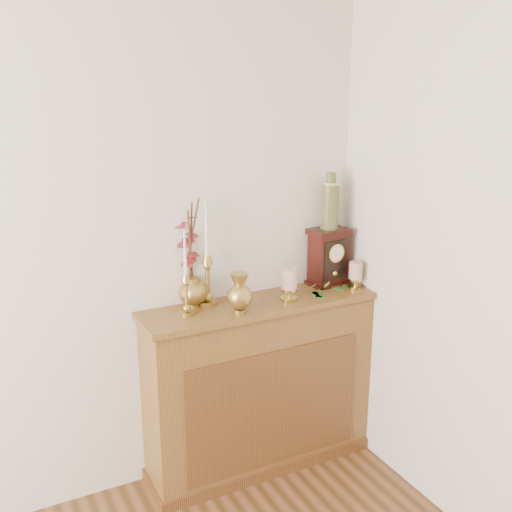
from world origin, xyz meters
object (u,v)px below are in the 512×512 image
candlestick_center (207,272)px  mantel_clock (328,257)px  candlestick_left (186,288)px  ginger_jar (189,256)px  bud_vase (239,294)px  ceramic_vase (330,204)px

candlestick_center → mantel_clock: (0.70, -0.00, -0.02)m
candlestick_left → ginger_jar: 0.19m
candlestick_left → bud_vase: candlestick_left is taller
candlestick_center → ginger_jar: (-0.07, 0.07, 0.07)m
candlestick_left → ceramic_vase: bearing=5.4°
ginger_jar → ceramic_vase: ceramic_vase is taller
mantel_clock → ceramic_vase: size_ratio=1.03×
ginger_jar → ceramic_vase: size_ratio=1.81×
candlestick_center → mantel_clock: size_ratio=1.67×
candlestick_center → bud_vase: size_ratio=2.61×
candlestick_center → ceramic_vase: (0.70, 0.00, 0.27)m
ceramic_vase → ginger_jar: bearing=175.2°
bud_vase → ginger_jar: 0.32m
candlestick_left → candlestick_center: 0.17m
candlestick_center → ginger_jar: ginger_jar is taller
mantel_clock → ginger_jar: bearing=171.4°
bud_vase → ceramic_vase: 0.72m
mantel_clock → ceramic_vase: (-0.00, 0.00, 0.29)m
mantel_clock → bud_vase: bearing=-168.1°
candlestick_center → mantel_clock: 0.70m
bud_vase → mantel_clock: bearing=15.4°
ceramic_vase → bud_vase: bearing=-164.3°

